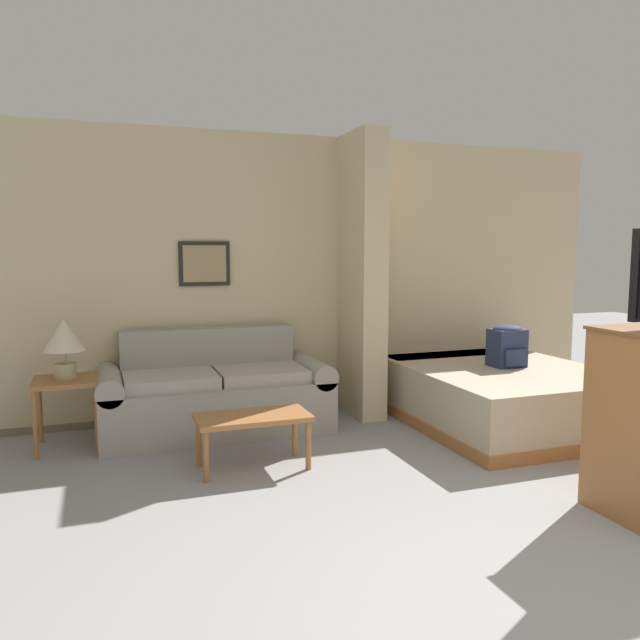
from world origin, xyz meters
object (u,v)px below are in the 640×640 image
at_px(couch, 215,394).
at_px(table_lamp, 64,339).
at_px(bed, 500,394).
at_px(backpack, 507,345).
at_px(coffee_table, 253,422).

relative_size(couch, table_lamp, 4.12).
distance_m(bed, backpack, 0.45).
bearing_deg(bed, backpack, -6.24).
distance_m(couch, bed, 2.52).
bearing_deg(backpack, table_lamp, 171.64).
xyz_separation_m(coffee_table, bed, (2.35, 0.40, -0.08)).
xyz_separation_m(couch, bed, (2.44, -0.61, -0.06)).
bearing_deg(coffee_table, bed, 9.56).
bearing_deg(backpack, bed, 173.76).
height_order(coffee_table, bed, bed).
relative_size(bed, backpack, 5.34).
bearing_deg(backpack, couch, 166.14).
height_order(table_lamp, backpack, table_lamp).
relative_size(couch, bed, 0.96).
distance_m(table_lamp, backpack, 3.71).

